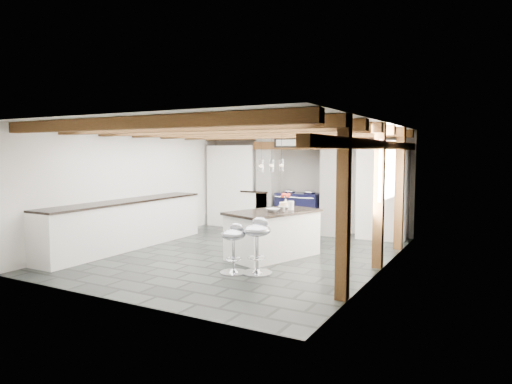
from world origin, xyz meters
The scene contains 6 objects.
ground centered at (0.00, 0.00, 0.00)m, with size 6.00×6.00×0.00m, color black.
room_shell centered at (-0.61, 1.42, 1.07)m, with size 6.00×6.03×6.00m.
range_cooker centered at (0.00, 2.68, 0.47)m, with size 1.00×0.63×0.99m.
kitchen_island centered at (0.63, 0.06, 0.42)m, with size 1.38×1.85×1.09m.
bar_stool_near centered at (0.92, -1.06, 0.53)m, with size 0.48×0.48×0.86m.
bar_stool_far centered at (0.60, -1.20, 0.47)m, with size 0.44×0.44×0.77m.
Camera 1 is at (4.14, -7.00, 1.84)m, focal length 32.00 mm.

